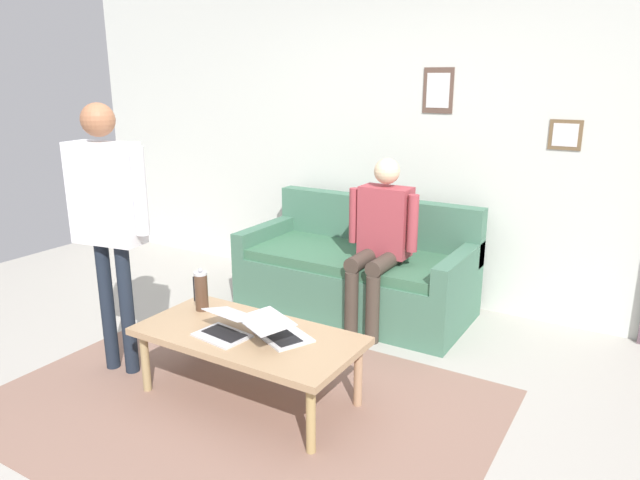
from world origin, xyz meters
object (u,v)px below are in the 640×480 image
object	(u,v)px
laptop_left	(226,328)
french_press	(201,291)
coffee_table	(248,339)
person_seated	(380,234)
laptop_center	(277,331)
couch	(357,273)
person_standing	(107,206)

from	to	relation	value
laptop_left	french_press	size ratio (longest dim) A/B	1.20
coffee_table	person_seated	world-z (taller)	person_seated
laptop_center	french_press	distance (m)	0.66
coffee_table	laptop_center	world-z (taller)	laptop_center
couch	coffee_table	world-z (taller)	couch
laptop_left	french_press	xyz separation A→B (m)	(0.37, -0.21, 0.08)
laptop_left	laptop_center	bearing A→B (deg)	-158.78
couch	coffee_table	size ratio (longest dim) A/B	1.39
couch	person_standing	size ratio (longest dim) A/B	1.07
coffee_table	french_press	distance (m)	0.51
coffee_table	french_press	bearing A→B (deg)	-15.15
french_press	person_standing	size ratio (longest dim) A/B	0.16
coffee_table	couch	bearing A→B (deg)	-86.43
couch	person_seated	bearing A→B (deg)	142.96
french_press	person_seated	distance (m)	1.39
person_seated	couch	bearing A→B (deg)	-37.04
couch	laptop_left	distance (m)	1.65
person_standing	person_seated	bearing A→B (deg)	-127.32
coffee_table	person_seated	bearing A→B (deg)	-98.65
coffee_table	person_standing	world-z (taller)	person_standing
french_press	person_seated	xyz separation A→B (m)	(-0.66, -1.21, 0.18)
french_press	person_seated	size ratio (longest dim) A/B	0.22
coffee_table	laptop_left	bearing A→B (deg)	42.70
coffee_table	laptop_center	bearing A→B (deg)	-172.68
coffee_table	french_press	xyz separation A→B (m)	(0.46, -0.12, 0.17)
person_standing	coffee_table	bearing A→B (deg)	-170.75
laptop_left	person_standing	world-z (taller)	person_standing
laptop_center	french_press	size ratio (longest dim) A/B	1.59
laptop_left	person_seated	xyz separation A→B (m)	(-0.30, -1.42, 0.26)
couch	french_press	size ratio (longest dim) A/B	6.52
french_press	person_standing	world-z (taller)	person_standing
couch	laptop_left	xyz separation A→B (m)	(-0.00, 1.64, 0.16)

